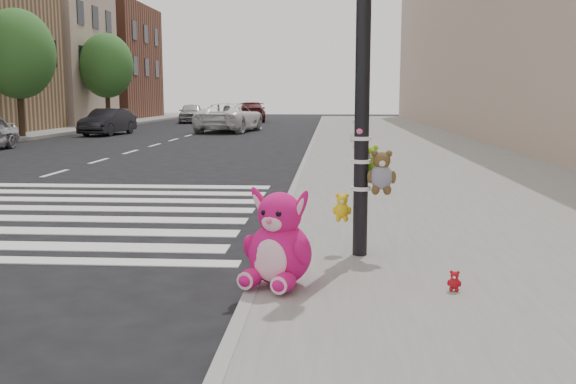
# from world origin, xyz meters

# --- Properties ---
(ground) EXTENTS (120.00, 120.00, 0.00)m
(ground) POSITION_xyz_m (0.00, 0.00, 0.00)
(ground) COLOR black
(ground) RESTS_ON ground
(sidewalk_near) EXTENTS (7.00, 80.00, 0.14)m
(sidewalk_near) POSITION_xyz_m (5.00, 10.00, 0.07)
(sidewalk_near) COLOR slate
(sidewalk_near) RESTS_ON ground
(curb_edge) EXTENTS (0.12, 80.00, 0.15)m
(curb_edge) POSITION_xyz_m (1.55, 10.00, 0.07)
(curb_edge) COLOR gray
(curb_edge) RESTS_ON ground
(bld_far_d) EXTENTS (6.00, 8.00, 10.00)m
(bld_far_d) POSITION_xyz_m (-15.50, 35.00, 5.00)
(bld_far_d) COLOR tan
(bld_far_d) RESTS_ON ground
(bld_far_e) EXTENTS (6.00, 10.00, 9.00)m
(bld_far_e) POSITION_xyz_m (-15.50, 46.00, 4.50)
(bld_far_e) COLOR brown
(bld_far_e) RESTS_ON ground
(bld_near) EXTENTS (5.00, 60.00, 10.00)m
(bld_near) POSITION_xyz_m (10.50, 20.00, 5.00)
(bld_near) COLOR tan
(bld_near) RESTS_ON ground
(signal_pole) EXTENTS (0.69, 0.50, 4.00)m
(signal_pole) POSITION_xyz_m (2.64, 1.81, 1.76)
(signal_pole) COLOR black
(signal_pole) RESTS_ON sidewalk_near
(tree_far_b) EXTENTS (3.20, 3.20, 5.44)m
(tree_far_b) POSITION_xyz_m (-11.20, 22.00, 3.65)
(tree_far_b) COLOR #382619
(tree_far_b) RESTS_ON sidewalk_far
(tree_far_c) EXTENTS (3.20, 3.20, 5.44)m
(tree_far_c) POSITION_xyz_m (-11.20, 33.00, 3.65)
(tree_far_c) COLOR #382619
(tree_far_c) RESTS_ON sidewalk_far
(pink_bunny) EXTENTS (0.77, 0.83, 0.94)m
(pink_bunny) POSITION_xyz_m (1.79, 0.57, 0.52)
(pink_bunny) COLOR #D71270
(pink_bunny) RESTS_ON sidewalk_near
(red_teddy) EXTENTS (0.15, 0.12, 0.19)m
(red_teddy) POSITION_xyz_m (3.40, 0.50, 0.24)
(red_teddy) COLOR #AE1119
(red_teddy) RESTS_ON sidewalk_near
(car_dark_far) EXTENTS (1.73, 3.97, 1.27)m
(car_dark_far) POSITION_xyz_m (-8.50, 25.25, 0.63)
(car_dark_far) COLOR black
(car_dark_far) RESTS_ON ground
(car_white_near) EXTENTS (3.24, 5.74, 1.51)m
(car_white_near) POSITION_xyz_m (-3.04, 28.43, 0.76)
(car_white_near) COLOR white
(car_white_near) RESTS_ON ground
(car_maroon_near) EXTENTS (2.57, 5.10, 1.42)m
(car_maroon_near) POSITION_xyz_m (-3.50, 41.22, 0.71)
(car_maroon_near) COLOR #501719
(car_maroon_near) RESTS_ON ground
(car_silver_deep) EXTENTS (2.24, 4.21, 1.36)m
(car_silver_deep) POSITION_xyz_m (-7.48, 39.26, 0.68)
(car_silver_deep) COLOR #A1A0A5
(car_silver_deep) RESTS_ON ground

